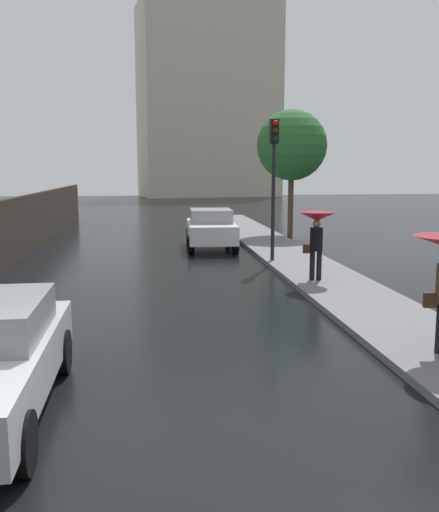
{
  "coord_description": "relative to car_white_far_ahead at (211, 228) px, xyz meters",
  "views": [
    {
      "loc": [
        0.35,
        -5.36,
        3.09
      ],
      "look_at": [
        1.81,
        6.52,
        1.19
      ],
      "focal_mm": 38.77,
      "sensor_mm": 36.0,
      "label": 1
    }
  ],
  "objects": [
    {
      "name": "traffic_light",
      "position": [
        1.6,
        -3.86,
        2.44
      ],
      "size": [
        0.26,
        0.39,
        4.49
      ],
      "color": "black",
      "rests_on": "sidewalk_strip"
    },
    {
      "name": "pedestrian_with_umbrella_far",
      "position": [
        2.04,
        -7.16,
        0.8
      ],
      "size": [
        1.01,
        1.01,
        1.83
      ],
      "rotation": [
        0.0,
        0.0,
        2.94
      ],
      "color": "black",
      "rests_on": "sidewalk_strip"
    },
    {
      "name": "street_tree_mid",
      "position": [
        4.01,
        3.35,
        3.32
      ],
      "size": [
        3.14,
        3.14,
        5.7
      ],
      "color": "#4C3823",
      "rests_on": "ground"
    },
    {
      "name": "distant_tower",
      "position": [
        4.24,
        42.47,
        9.87
      ],
      "size": [
        16.15,
        10.62,
        27.39
      ],
      "color": "beige",
      "rests_on": "ground"
    },
    {
      "name": "car_white_far_ahead",
      "position": [
        0.0,
        0.0,
        0.0
      ],
      "size": [
        1.97,
        3.89,
        1.54
      ],
      "rotation": [
        0.0,
        0.0,
        -0.04
      ],
      "color": "silver",
      "rests_on": "ground"
    },
    {
      "name": "ground",
      "position": [
        -2.63,
        -15.9,
        -0.8
      ],
      "size": [
        120.0,
        120.0,
        0.0
      ],
      "primitive_type": "plane",
      "color": "black"
    }
  ]
}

